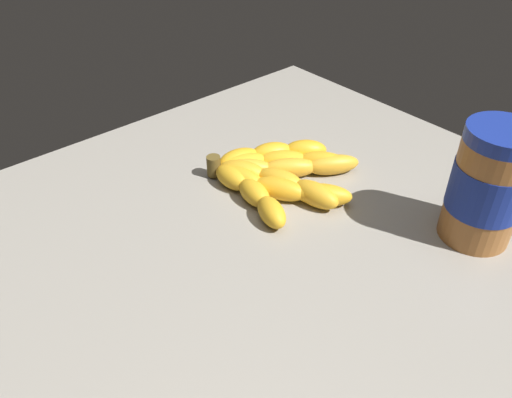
{
  "coord_description": "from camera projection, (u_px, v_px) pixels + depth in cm",
  "views": [
    {
      "loc": [
        -30.03,
        -35.04,
        41.56
      ],
      "look_at": [
        1.81,
        1.64,
        5.03
      ],
      "focal_mm": 35.6,
      "sensor_mm": 36.0,
      "label": 1
    }
  ],
  "objects": [
    {
      "name": "peanut_butter_jar",
      "position": [
        488.0,
        186.0,
        0.59
      ],
      "size": [
        8.62,
        8.62,
        14.93
      ],
      "color": "#9E602D",
      "rests_on": "ground_plane"
    },
    {
      "name": "banana_bunch",
      "position": [
        276.0,
        173.0,
        0.71
      ],
      "size": [
        20.72,
        20.4,
        3.33
      ],
      "color": "gold",
      "rests_on": "ground_plane"
    },
    {
      "name": "ground_plane",
      "position": [
        254.0,
        253.0,
        0.63
      ],
      "size": [
        85.45,
        73.57,
        3.21
      ],
      "primitive_type": "cube",
      "color": "gray"
    }
  ]
}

